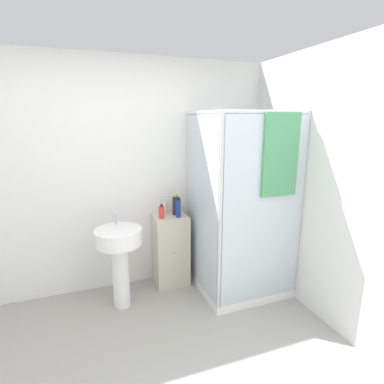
{
  "coord_description": "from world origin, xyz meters",
  "views": [
    {
      "loc": [
        -0.34,
        -1.56,
        1.87
      ],
      "look_at": [
        0.63,
        1.13,
        1.17
      ],
      "focal_mm": 28.0,
      "sensor_mm": 36.0,
      "label": 1
    }
  ],
  "objects_px": {
    "sink": "(119,252)",
    "lotion_bottle_white": "(165,207)",
    "shampoo_bottle_tall_black": "(175,205)",
    "soap_dispenser": "(162,212)",
    "shampoo_bottle_blue": "(178,208)"
  },
  "relations": [
    {
      "from": "soap_dispenser",
      "to": "shampoo_bottle_blue",
      "type": "height_order",
      "value": "shampoo_bottle_blue"
    },
    {
      "from": "lotion_bottle_white",
      "to": "sink",
      "type": "bearing_deg",
      "value": -150.12
    },
    {
      "from": "sink",
      "to": "soap_dispenser",
      "type": "height_order",
      "value": "soap_dispenser"
    },
    {
      "from": "sink",
      "to": "shampoo_bottle_tall_black",
      "type": "xyz_separation_m",
      "value": [
        0.66,
        0.27,
        0.34
      ]
    },
    {
      "from": "shampoo_bottle_blue",
      "to": "sink",
      "type": "bearing_deg",
      "value": -165.01
    },
    {
      "from": "sink",
      "to": "lotion_bottle_white",
      "type": "distance_m",
      "value": 0.72
    },
    {
      "from": "sink",
      "to": "lotion_bottle_white",
      "type": "bearing_deg",
      "value": 29.88
    },
    {
      "from": "soap_dispenser",
      "to": "shampoo_bottle_tall_black",
      "type": "xyz_separation_m",
      "value": [
        0.18,
        0.07,
        0.05
      ]
    },
    {
      "from": "shampoo_bottle_tall_black",
      "to": "soap_dispenser",
      "type": "bearing_deg",
      "value": -159.34
    },
    {
      "from": "sink",
      "to": "shampoo_bottle_blue",
      "type": "relative_size",
      "value": 4.4
    },
    {
      "from": "sink",
      "to": "lotion_bottle_white",
      "type": "relative_size",
      "value": 5.18
    },
    {
      "from": "shampoo_bottle_tall_black",
      "to": "lotion_bottle_white",
      "type": "bearing_deg",
      "value": 155.23
    },
    {
      "from": "shampoo_bottle_tall_black",
      "to": "lotion_bottle_white",
      "type": "distance_m",
      "value": 0.12
    },
    {
      "from": "shampoo_bottle_tall_black",
      "to": "shampoo_bottle_blue",
      "type": "relative_size",
      "value": 1.06
    },
    {
      "from": "sink",
      "to": "soap_dispenser",
      "type": "bearing_deg",
      "value": 23.06
    }
  ]
}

